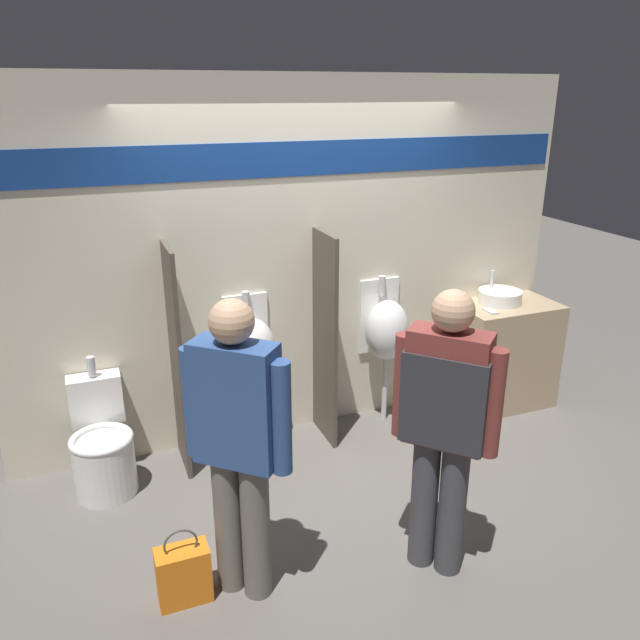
{
  "coord_description": "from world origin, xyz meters",
  "views": [
    {
      "loc": [
        -1.52,
        -3.69,
        2.58
      ],
      "look_at": [
        0.0,
        0.17,
        1.05
      ],
      "focal_mm": 35.0,
      "sensor_mm": 36.0,
      "label": 1
    }
  ],
  "objects": [
    {
      "name": "divider_near_counter",
      "position": [
        -1.0,
        0.35,
        0.82
      ],
      "size": [
        0.03,
        0.44,
        1.63
      ],
      "color": "#4C4238",
      "rests_on": "ground_plane"
    },
    {
      "name": "sink_counter",
      "position": [
        1.74,
        0.31,
        0.45
      ],
      "size": [
        0.84,
        0.53,
        0.91
      ],
      "color": "tan",
      "rests_on": "ground_plane"
    },
    {
      "name": "display_wall",
      "position": [
        0.0,
        0.6,
        1.36
      ],
      "size": [
        4.41,
        0.07,
        2.7
      ],
      "color": "beige",
      "rests_on": "ground_plane"
    },
    {
      "name": "toilet",
      "position": [
        -1.55,
        0.25,
        0.3
      ],
      "size": [
        0.42,
        0.58,
        0.89
      ],
      "color": "white",
      "rests_on": "ground_plane"
    },
    {
      "name": "sink_basin",
      "position": [
        1.69,
        0.36,
        0.96
      ],
      "size": [
        0.36,
        0.36,
        0.25
      ],
      "color": "white",
      "rests_on": "sink_counter"
    },
    {
      "name": "urinal_far",
      "position": [
        0.66,
        0.42,
        0.79
      ],
      "size": [
        0.36,
        0.32,
        1.21
      ],
      "color": "silver",
      "rests_on": "ground_plane"
    },
    {
      "name": "person_in_vest",
      "position": [
        0.16,
        -1.22,
        0.97
      ],
      "size": [
        0.45,
        0.47,
        1.66
      ],
      "rotation": [
        0.0,
        0.0,
        2.31
      ],
      "color": "#3D3D42",
      "rests_on": "ground_plane"
    },
    {
      "name": "cell_phone",
      "position": [
        1.49,
        0.2,
        0.91
      ],
      "size": [
        0.07,
        0.14,
        0.01
      ],
      "color": "#B7B7BC",
      "rests_on": "sink_counter"
    },
    {
      "name": "shopping_bag",
      "position": [
        -1.23,
        -0.97,
        0.17
      ],
      "size": [
        0.28,
        0.15,
        0.45
      ],
      "color": "orange",
      "rests_on": "ground_plane"
    },
    {
      "name": "person_with_lanyard",
      "position": [
        -0.9,
        -1.0,
        0.93
      ],
      "size": [
        0.46,
        0.42,
        1.68
      ],
      "rotation": [
        0.0,
        0.0,
        2.41
      ],
      "color": "#666056",
      "rests_on": "ground_plane"
    },
    {
      "name": "divider_mid",
      "position": [
        0.11,
        0.35,
        0.82
      ],
      "size": [
        0.03,
        0.44,
        1.63
      ],
      "color": "#4C4238",
      "rests_on": "ground_plane"
    },
    {
      "name": "urinal_near_counter",
      "position": [
        -0.44,
        0.42,
        0.79
      ],
      "size": [
        0.36,
        0.32,
        1.21
      ],
      "color": "silver",
      "rests_on": "ground_plane"
    },
    {
      "name": "ground_plane",
      "position": [
        0.0,
        0.0,
        0.0
      ],
      "size": [
        16.0,
        16.0,
        0.0
      ],
      "primitive_type": "plane",
      "color": "#5B5651"
    }
  ]
}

